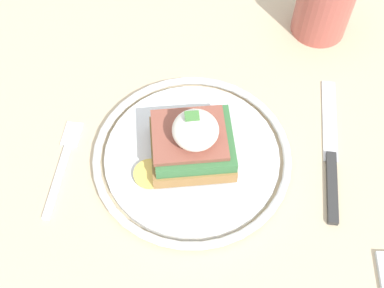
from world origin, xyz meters
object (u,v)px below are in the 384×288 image
knife (331,158)px  cup (325,4)px  sandwich (192,141)px  fork (63,162)px  plate (192,156)px

knife → cup: cup is taller
sandwich → fork: 0.17m
cup → plate: bearing=-135.0°
knife → plate: bearing=174.6°
plate → knife: size_ratio=1.16×
sandwich → fork: size_ratio=0.88×
cup → sandwich: bearing=-134.8°
fork → plate: bearing=-2.9°
sandwich → fork: bearing=176.6°
knife → cup: (0.04, 0.22, 0.05)m
plate → cup: cup is taller
cup → knife: bearing=-98.9°
fork → knife: 0.33m
knife → sandwich: bearing=175.0°
plate → knife: plate is taller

